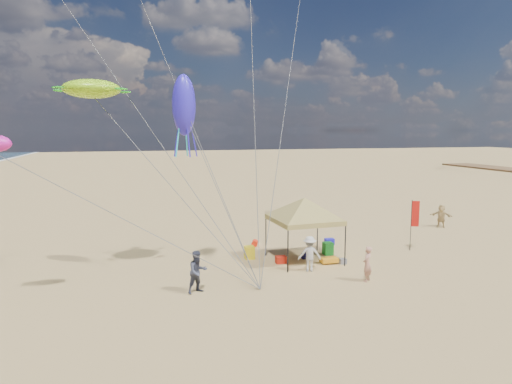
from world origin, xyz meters
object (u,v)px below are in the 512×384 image
(chair_yellow, at_px, (249,252))
(person_far_c, at_px, (441,216))
(person_near_a, at_px, (367,264))
(beach_cart, at_px, (329,260))
(person_near_b, at_px, (198,272))
(feather_flag, at_px, (414,217))
(cooler_red, at_px, (281,260))
(chair_green, at_px, (328,248))
(person_near_c, at_px, (310,254))
(canopy_tent, at_px, (304,200))
(cooler_blue, at_px, (329,242))

(chair_yellow, xyz_separation_m, person_far_c, (15.37, 4.08, 0.49))
(chair_yellow, height_order, person_near_a, person_near_a)
(chair_yellow, relative_size, beach_cart, 0.78)
(person_near_b, bearing_deg, feather_flag, -6.20)
(cooler_red, relative_size, person_near_b, 0.29)
(person_near_b, bearing_deg, chair_green, 5.79)
(beach_cart, bearing_deg, feather_flag, 10.70)
(beach_cart, distance_m, person_far_c, 13.08)
(feather_flag, bearing_deg, person_near_c, -164.59)
(canopy_tent, distance_m, cooler_blue, 5.01)
(chair_green, xyz_separation_m, person_near_c, (-2.16, -2.55, 0.54))
(person_near_a, bearing_deg, canopy_tent, -111.47)
(person_near_a, height_order, person_near_c, person_near_c)
(canopy_tent, distance_m, person_near_b, 7.37)
(person_near_b, relative_size, person_far_c, 1.11)
(person_near_a, bearing_deg, cooler_blue, -143.69)
(feather_flag, height_order, person_near_c, feather_flag)
(chair_green, relative_size, person_near_a, 0.42)
(chair_green, distance_m, person_far_c, 11.77)
(person_near_b, height_order, person_near_c, person_near_b)
(cooler_blue, relative_size, person_near_b, 0.29)
(canopy_tent, xyz_separation_m, person_far_c, (12.64, 5.20, -2.46))
(canopy_tent, height_order, chair_yellow, canopy_tent)
(canopy_tent, distance_m, person_near_c, 3.03)
(chair_yellow, bearing_deg, person_near_a, -49.39)
(cooler_blue, height_order, person_near_a, person_near_a)
(cooler_red, bearing_deg, person_near_b, -146.95)
(person_far_c, bearing_deg, person_near_a, -95.90)
(feather_flag, distance_m, person_near_b, 13.55)
(canopy_tent, xyz_separation_m, person_near_a, (1.59, -3.91, -2.47))
(cooler_blue, bearing_deg, cooler_red, -144.76)
(chair_yellow, height_order, person_far_c, person_far_c)
(canopy_tent, xyz_separation_m, chair_green, (1.76, 0.75, -2.95))
(feather_flag, relative_size, beach_cart, 3.32)
(feather_flag, height_order, cooler_red, feather_flag)
(chair_green, distance_m, person_near_c, 3.38)
(feather_flag, height_order, beach_cart, feather_flag)
(feather_flag, distance_m, cooler_red, 8.42)
(cooler_blue, distance_m, person_near_c, 5.61)
(canopy_tent, bearing_deg, feather_flag, 1.81)
(chair_green, bearing_deg, feather_flag, -5.97)
(chair_yellow, relative_size, person_far_c, 0.42)
(person_near_a, height_order, person_far_c, person_far_c)
(person_far_c, bearing_deg, person_near_b, -111.14)
(beach_cart, xyz_separation_m, person_near_c, (-1.49, -0.91, 0.69))
(cooler_blue, distance_m, beach_cart, 4.02)
(person_near_b, height_order, person_far_c, person_near_b)
(chair_green, bearing_deg, person_near_a, -92.01)
(cooler_red, xyz_separation_m, beach_cart, (2.42, -0.74, 0.01))
(beach_cart, bearing_deg, person_near_c, -148.48)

